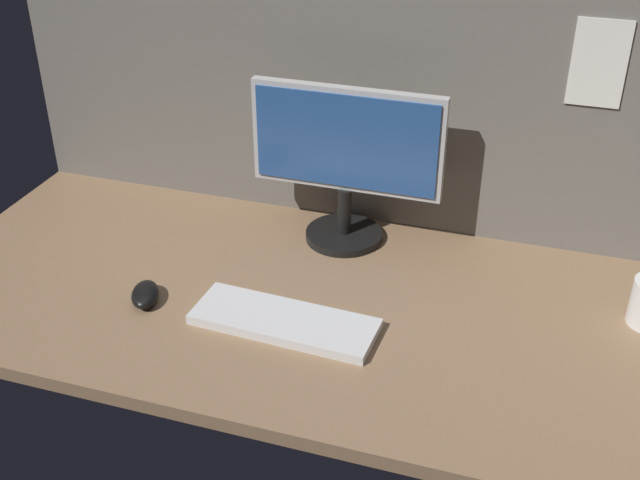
# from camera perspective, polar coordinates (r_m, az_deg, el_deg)

# --- Properties ---
(ground_plane) EXTENTS (1.80, 0.80, 0.03)m
(ground_plane) POSITION_cam_1_polar(r_m,az_deg,el_deg) (1.68, 1.13, -4.65)
(ground_plane) COLOR #8C6B4C
(cubicle_wall_back) EXTENTS (1.80, 0.06, 0.75)m
(cubicle_wall_back) POSITION_cam_1_polar(r_m,az_deg,el_deg) (1.83, 4.74, 12.08)
(cubicle_wall_back) COLOR slate
(cubicle_wall_back) RESTS_ON ground_plane
(monitor) EXTENTS (0.44, 0.18, 0.37)m
(monitor) POSITION_cam_1_polar(r_m,az_deg,el_deg) (1.80, 1.87, 5.88)
(monitor) COLOR black
(monitor) RESTS_ON ground_plane
(keyboard) EXTENTS (0.38, 0.15, 0.02)m
(keyboard) POSITION_cam_1_polar(r_m,az_deg,el_deg) (1.60, -2.55, -5.82)
(keyboard) COLOR silver
(keyboard) RESTS_ON ground_plane
(mouse) EXTENTS (0.09, 0.11, 0.03)m
(mouse) POSITION_cam_1_polar(r_m,az_deg,el_deg) (1.70, -12.34, -3.80)
(mouse) COLOR black
(mouse) RESTS_ON ground_plane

